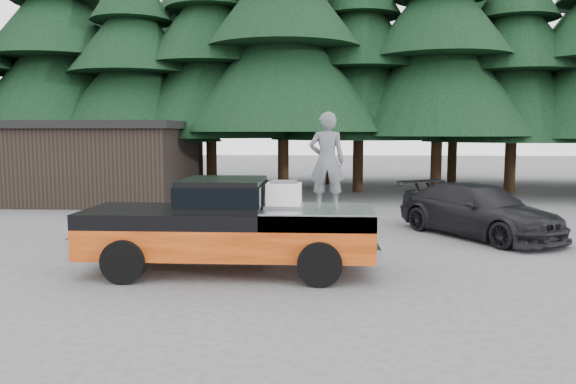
# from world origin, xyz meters

# --- Properties ---
(ground) EXTENTS (120.00, 120.00, 0.00)m
(ground) POSITION_xyz_m (0.00, 0.00, 0.00)
(ground) COLOR #49494C
(ground) RESTS_ON ground
(pickup_truck) EXTENTS (6.00, 2.04, 1.33)m
(pickup_truck) POSITION_xyz_m (-1.19, 0.14, 0.67)
(pickup_truck) COLOR orange
(pickup_truck) RESTS_ON ground
(truck_cab) EXTENTS (1.66, 1.90, 0.59)m
(truck_cab) POSITION_xyz_m (-1.29, 0.14, 1.62)
(truck_cab) COLOR black
(truck_cab) RESTS_ON pickup_truck
(air_compressor) EXTENTS (0.70, 0.58, 0.48)m
(air_compressor) POSITION_xyz_m (-0.07, 0.18, 1.57)
(air_compressor) COLOR silver
(air_compressor) RESTS_ON pickup_truck
(man_on_bed) EXTENTS (0.71, 0.47, 1.92)m
(man_on_bed) POSITION_xyz_m (0.79, -0.05, 2.29)
(man_on_bed) COLOR #53575A
(man_on_bed) RESTS_ON pickup_truck
(parked_car) EXTENTS (4.33, 5.27, 1.44)m
(parked_car) POSITION_xyz_m (5.02, 4.46, 0.72)
(parked_car) COLOR black
(parked_car) RESTS_ON ground
(utility_building) EXTENTS (8.40, 6.40, 3.30)m
(utility_building) POSITION_xyz_m (-9.00, 12.00, 1.67)
(utility_building) COLOR black
(utility_building) RESTS_ON ground
(treeline) EXTENTS (60.15, 16.05, 17.50)m
(treeline) POSITION_xyz_m (0.42, 17.20, 7.72)
(treeline) COLOR black
(treeline) RESTS_ON ground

